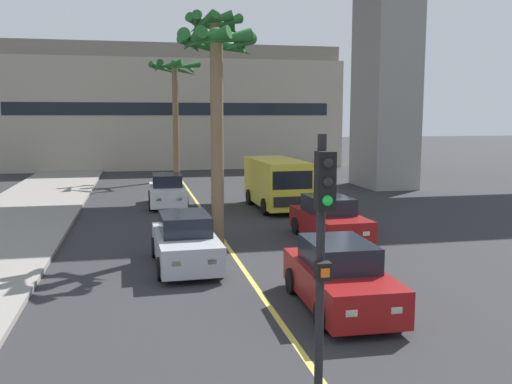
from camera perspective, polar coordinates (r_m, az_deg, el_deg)
name	(u,v)px	position (r m, az deg, el deg)	size (l,w,h in m)	color
lane_stripe_center	(208,219)	(24.40, -4.87, -2.70)	(0.14, 56.00, 0.01)	#DBCC4C
pier_building_backdrop	(170,108)	(49.83, -8.68, 8.39)	(28.63, 8.04, 10.18)	#BCB29E
car_queue_front	(167,191)	(27.95, -9.00, 0.05)	(1.89, 4.13, 1.56)	white
car_queue_second	(340,278)	(13.25, 8.47, -8.58)	(1.91, 4.14, 1.56)	maroon
car_queue_third	(185,242)	(16.78, -7.19, -5.07)	(1.93, 4.15, 1.56)	#B7BABF
car_queue_fourth	(329,220)	(20.27, 7.44, -2.84)	(1.96, 4.16, 1.56)	maroon
delivery_van	(277,182)	(26.72, 2.11, 1.02)	(2.26, 5.30, 2.36)	yellow
traffic_light_median_near	(322,247)	(7.49, 6.74, -5.57)	(0.24, 0.37, 4.20)	black
palm_tree_near_median	(175,85)	(38.77, -8.24, 10.71)	(3.47, 3.56, 8.13)	brown
palm_tree_mid_median	(217,71)	(19.25, -4.00, 12.12)	(2.74, 2.78, 7.33)	brown
palm_tree_far_median	(214,61)	(25.80, -4.24, 13.15)	(2.65, 2.64, 9.02)	brown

